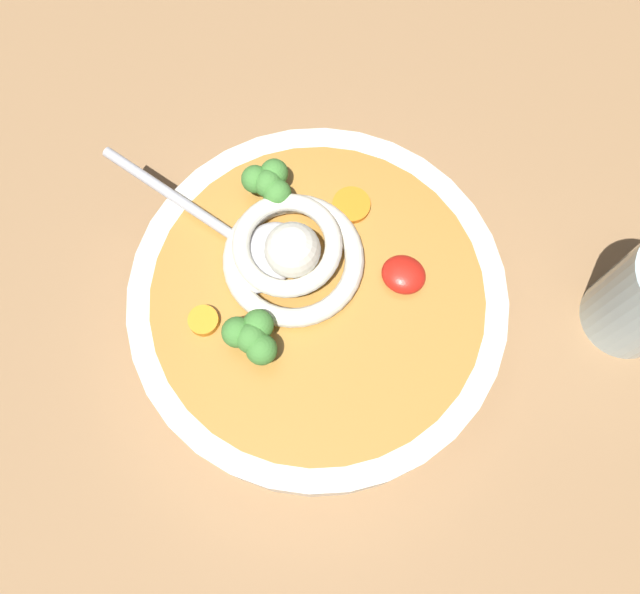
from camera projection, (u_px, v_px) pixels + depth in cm
name	position (u px, v px, depth cm)	size (l,w,h in cm)	color
table_slab	(337.00, 285.00, 58.96)	(97.69, 97.69, 3.86)	#936D47
soup_bowl	(320.00, 308.00, 53.14)	(27.64, 27.64, 5.89)	silver
noodle_pile	(292.00, 253.00, 49.93)	(11.30, 11.08, 4.54)	silver
soup_spoon	(250.00, 247.00, 50.75)	(17.53, 6.67, 1.60)	#B7B7BC
chili_sauce_dollop	(404.00, 274.00, 50.20)	(3.25, 2.92, 1.46)	red
broccoli_floret_beside_noodles	(252.00, 336.00, 47.38)	(4.22, 3.63, 3.34)	#7A9E60
broccoli_floret_front	(269.00, 182.00, 50.98)	(4.06, 3.49, 3.21)	#7A9E60
carrot_slice_rear	(351.00, 205.00, 52.37)	(2.87, 2.87, 0.49)	orange
carrot_slice_left	(204.00, 321.00, 49.50)	(2.17, 2.17, 0.74)	orange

